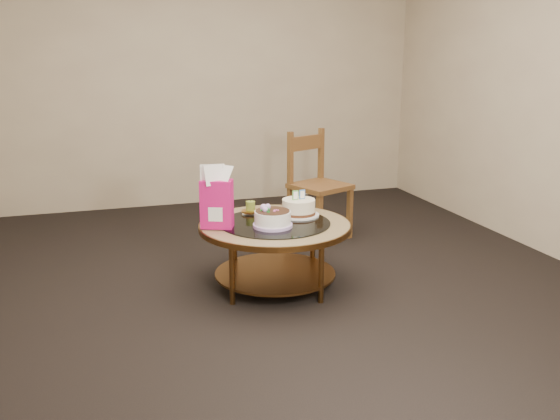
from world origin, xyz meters
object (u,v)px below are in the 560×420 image
object	(u,v)px
cream_cake	(299,208)
dining_chair	(317,184)
coffee_table	(275,234)
gift_bag	(217,197)
decorated_cake	(272,219)

from	to	relation	value
cream_cake	dining_chair	xyz separation A→B (m)	(0.48, 0.89, -0.05)
cream_cake	coffee_table	bearing A→B (deg)	-160.06
cream_cake	gift_bag	world-z (taller)	gift_bag
coffee_table	cream_cake	distance (m)	0.27
coffee_table	gift_bag	distance (m)	0.48
decorated_cake	gift_bag	bearing A→B (deg)	164.60
coffee_table	dining_chair	world-z (taller)	dining_chair
coffee_table	decorated_cake	size ratio (longest dim) A/B	3.95
decorated_cake	cream_cake	xyz separation A→B (m)	(0.25, 0.21, 0.01)
coffee_table	cream_cake	world-z (taller)	cream_cake
decorated_cake	gift_bag	distance (m)	0.39
gift_bag	dining_chair	bearing A→B (deg)	66.12
coffee_table	gift_bag	size ratio (longest dim) A/B	2.51
coffee_table	gift_bag	world-z (taller)	gift_bag
coffee_table	decorated_cake	xyz separation A→B (m)	(-0.05, -0.09, 0.13)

